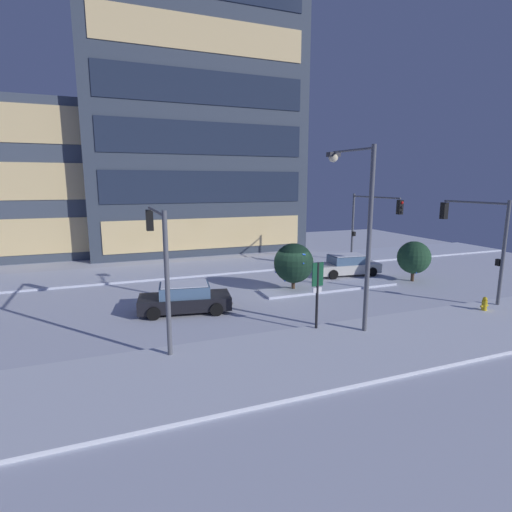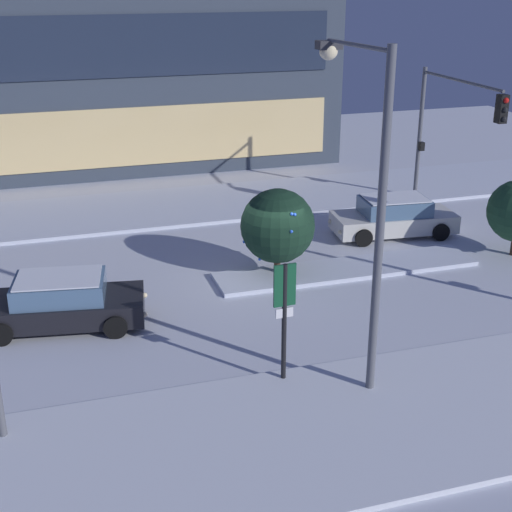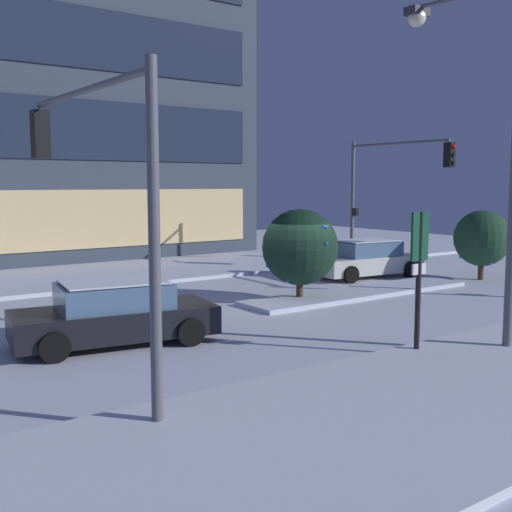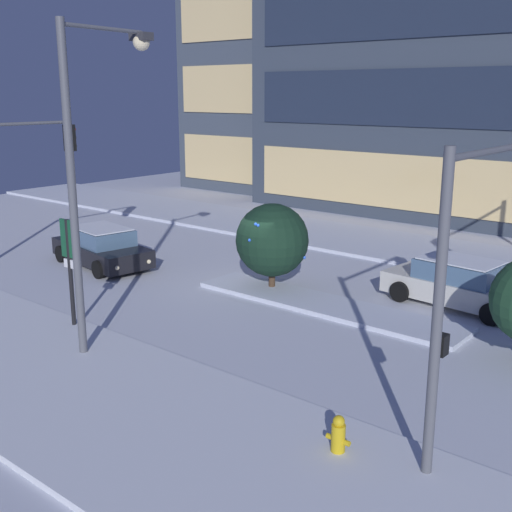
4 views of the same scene
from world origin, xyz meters
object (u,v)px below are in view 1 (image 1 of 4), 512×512
Objects in this scene: street_lamp_arched at (358,213)px; decorated_tree_median at (294,263)px; traffic_light_corner_near_right at (476,231)px; traffic_light_corner_near_left at (158,245)px; car_near at (185,298)px; decorated_tree_left_of_median at (414,257)px; car_far at (347,265)px; fire_hydrant at (484,305)px; traffic_light_corner_far_right at (371,217)px; parking_info_sign at (317,288)px.

decorated_tree_median is (0.27, 6.68, -3.50)m from street_lamp_arched.
traffic_light_corner_near_left is at bearing 88.06° from traffic_light_corner_near_right.
decorated_tree_median is (7.00, 1.65, 1.02)m from car_near.
traffic_light_corner_near_right is 2.09× the size of decorated_tree_left_of_median.
decorated_tree_median is (-5.48, -2.41, 1.02)m from car_far.
decorated_tree_left_of_median reaches higher than fire_hydrant.
decorated_tree_left_of_median is at bearing -4.80° from decorated_tree_median.
car_near reaches higher than fire_hydrant.
street_lamp_arched is (8.29, -2.16, 1.25)m from traffic_light_corner_near_left.
parking_info_sign is at bearing -45.44° from traffic_light_corner_far_right.
traffic_light_corner_near_left is at bearing 170.10° from fire_hydrant.
traffic_light_corner_near_right reaches higher than car_far.
parking_info_sign is at bearing -106.21° from traffic_light_corner_near_left.
traffic_light_corner_near_right is 1.81× the size of parking_info_sign.
street_lamp_arched is at bearing -146.15° from decorated_tree_left_of_median.
street_lamp_arched reaches higher than car_far.
car_far is 9.84m from fire_hydrant.
parking_info_sign reaches higher than car_near.
parking_info_sign is at bearing -34.62° from car_near.
car_near is at bearing 46.77° from street_lamp_arched.
traffic_light_corner_near_left is at bearing -167.55° from decorated_tree_left_of_median.
traffic_light_corner_near_left reaches higher than fire_hydrant.
car_far reaches higher than fire_hydrant.
traffic_light_corner_near_left is at bearing -152.20° from decorated_tree_median.
car_near is at bearing 158.45° from fire_hydrant.
parking_info_sign is at bearing 55.18° from car_far.
car_near is 1.67× the size of decorated_tree_median.
parking_info_sign reaches higher than car_far.
traffic_light_corner_near_left is at bearing 70.47° from parking_info_sign.
traffic_light_corner_near_right reaches higher than car_near.
parking_info_sign is (-7.50, -8.82, 1.30)m from car_far.
decorated_tree_median is at bearing 134.88° from fire_hydrant.
traffic_light_corner_far_right is (3.12, 1.64, 3.29)m from car_far.
car_far is 5.70× the size of fire_hydrant.
street_lamp_arched reaches higher than decorated_tree_left_of_median.
decorated_tree_median is 8.64m from decorated_tree_left_of_median.
traffic_light_corner_far_right is 1.05× the size of traffic_light_corner_near_left.
traffic_light_corner_near_right is (17.32, -0.59, -0.06)m from traffic_light_corner_near_left.
street_lamp_arched is (-8.87, -10.72, 1.23)m from traffic_light_corner_far_right.
parking_info_sign is at bearing 174.70° from fire_hydrant.
parking_info_sign is 6.73m from decorated_tree_median.
car_near is 1.81× the size of decorated_tree_left_of_median.
car_far is 0.86× the size of traffic_light_corner_near_left.
decorated_tree_left_of_median is at bearing -65.17° from parking_info_sign.
decorated_tree_median is at bearing 22.38° from car_near.
car_far is 15.99m from traffic_light_corner_near_left.
decorated_tree_median is (2.02, 6.41, -0.28)m from parking_info_sign.
parking_info_sign is at bearing -107.51° from decorated_tree_median.
fire_hydrant is (14.24, -5.63, -0.31)m from car_near.
car_far is at bearing -62.29° from traffic_light_corner_far_right.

